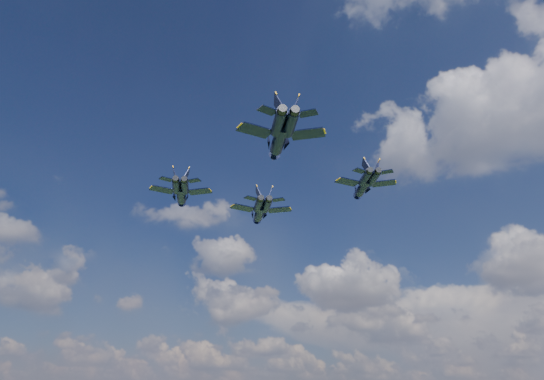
{
  "coord_description": "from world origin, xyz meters",
  "views": [
    {
      "loc": [
        63.13,
        -66.96,
        17.89
      ],
      "look_at": [
        6.53,
        3.48,
        56.07
      ],
      "focal_mm": 35.0,
      "sensor_mm": 36.0,
      "label": 1
    }
  ],
  "objects_px": {
    "jet_left": "(181,195)",
    "jet_right": "(362,187)",
    "jet_slot": "(279,140)",
    "jet_lead": "(259,213)"
  },
  "relations": [
    {
      "from": "jet_slot",
      "to": "jet_right",
      "type": "bearing_deg",
      "value": 43.37
    },
    {
      "from": "jet_lead",
      "to": "jet_right",
      "type": "xyz_separation_m",
      "value": [
        24.46,
        1.66,
        0.02
      ]
    },
    {
      "from": "jet_left",
      "to": "jet_slot",
      "type": "distance_m",
      "value": 23.38
    },
    {
      "from": "jet_lead",
      "to": "jet_right",
      "type": "height_order",
      "value": "jet_lead"
    },
    {
      "from": "jet_lead",
      "to": "jet_slot",
      "type": "distance_m",
      "value": 34.51
    },
    {
      "from": "jet_right",
      "to": "jet_slot",
      "type": "distance_m",
      "value": 26.04
    },
    {
      "from": "jet_right",
      "to": "jet_slot",
      "type": "bearing_deg",
      "value": -134.43
    },
    {
      "from": "jet_right",
      "to": "jet_slot",
      "type": "xyz_separation_m",
      "value": [
        -0.04,
        -26.03,
        -0.71
      ]
    },
    {
      "from": "jet_slot",
      "to": "jet_left",
      "type": "bearing_deg",
      "value": 131.05
    },
    {
      "from": "jet_left",
      "to": "jet_right",
      "type": "bearing_deg",
      "value": 1.01
    }
  ]
}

